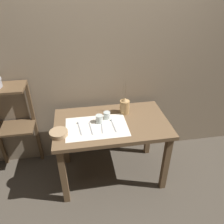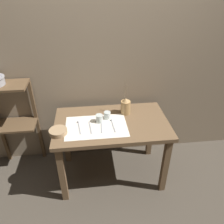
% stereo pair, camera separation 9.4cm
% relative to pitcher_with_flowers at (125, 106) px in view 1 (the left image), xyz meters
% --- Properties ---
extents(ground_plane, '(12.00, 12.00, 0.00)m').
position_rel_pitcher_with_flowers_xyz_m(ground_plane, '(-0.17, -0.15, -0.83)').
color(ground_plane, '#473F35').
extents(stone_wall_back, '(7.00, 0.06, 2.40)m').
position_rel_pitcher_with_flowers_xyz_m(stone_wall_back, '(-0.17, 0.31, 0.37)').
color(stone_wall_back, gray).
rests_on(stone_wall_back, ground_plane).
extents(wooden_table, '(1.16, 0.70, 0.74)m').
position_rel_pitcher_with_flowers_xyz_m(wooden_table, '(-0.17, -0.15, -0.19)').
color(wooden_table, brown).
rests_on(wooden_table, ground_plane).
extents(wooden_shelf_unit, '(0.47, 0.29, 1.09)m').
position_rel_pitcher_with_flowers_xyz_m(wooden_shelf_unit, '(-1.23, 0.15, -0.07)').
color(wooden_shelf_unit, brown).
rests_on(wooden_shelf_unit, ground_plane).
extents(linen_cloth, '(0.61, 0.40, 0.00)m').
position_rel_pitcher_with_flowers_xyz_m(linen_cloth, '(-0.33, -0.21, -0.08)').
color(linen_cloth, silver).
rests_on(linen_cloth, wooden_table).
extents(pitcher_with_flowers, '(0.10, 0.10, 0.39)m').
position_rel_pitcher_with_flowers_xyz_m(pitcher_with_flowers, '(0.00, 0.00, 0.00)').
color(pitcher_with_flowers, '#A87F4C').
rests_on(pitcher_with_flowers, wooden_table).
extents(wooden_bowl, '(0.17, 0.17, 0.04)m').
position_rel_pitcher_with_flowers_xyz_m(wooden_bowl, '(-0.69, -0.29, -0.06)').
color(wooden_bowl, '#9E7F5B').
rests_on(wooden_bowl, wooden_table).
extents(glass_tumbler_near, '(0.07, 0.07, 0.08)m').
position_rel_pitcher_with_flowers_xyz_m(glass_tumbler_near, '(-0.29, -0.14, -0.04)').
color(glass_tumbler_near, '#B7C1BC').
rests_on(glass_tumbler_near, wooden_table).
extents(glass_tumbler_far, '(0.07, 0.07, 0.08)m').
position_rel_pitcher_with_flowers_xyz_m(glass_tumbler_far, '(-0.21, -0.08, -0.05)').
color(glass_tumbler_far, '#B7C1BC').
rests_on(glass_tumbler_far, wooden_table).
extents(spoon_inner, '(0.04, 0.21, 0.02)m').
position_rel_pitcher_with_flowers_xyz_m(spoon_inner, '(-0.50, -0.16, -0.08)').
color(spoon_inner, '#939399').
rests_on(spoon_inner, wooden_table).
extents(fork_inner, '(0.03, 0.20, 0.00)m').
position_rel_pitcher_with_flowers_xyz_m(fork_inner, '(-0.39, -0.23, -0.08)').
color(fork_inner, '#939399').
rests_on(fork_inner, wooden_table).
extents(fork_outer, '(0.02, 0.20, 0.00)m').
position_rel_pitcher_with_flowers_xyz_m(fork_outer, '(-0.28, -0.23, -0.08)').
color(fork_outer, '#939399').
rests_on(fork_outer, wooden_table).
extents(spoon_outer, '(0.03, 0.22, 0.02)m').
position_rel_pitcher_with_flowers_xyz_m(spoon_outer, '(-0.16, -0.17, -0.08)').
color(spoon_outer, '#939399').
rests_on(spoon_outer, wooden_table).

